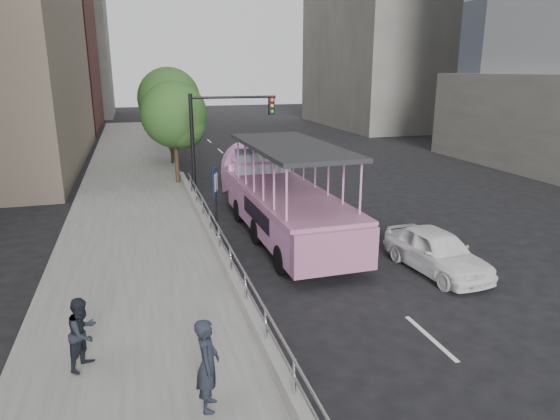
% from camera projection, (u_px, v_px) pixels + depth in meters
% --- Properties ---
extents(ground, '(160.00, 160.00, 0.00)m').
position_uv_depth(ground, '(358.00, 307.00, 13.67)').
color(ground, black).
extents(sidewalk, '(5.50, 80.00, 0.30)m').
position_uv_depth(sidewalk, '(135.00, 218.00, 21.31)').
color(sidewalk, '#A0A19B').
rests_on(sidewalk, ground).
extents(kerb_wall, '(0.24, 30.00, 0.36)m').
position_uv_depth(kerb_wall, '(231.00, 275.00, 14.55)').
color(kerb_wall, '#AEAEA9').
rests_on(kerb_wall, sidewalk).
extents(guardrail, '(0.07, 22.00, 0.71)m').
position_uv_depth(guardrail, '(231.00, 254.00, 14.37)').
color(guardrail, silver).
rests_on(guardrail, kerb_wall).
extents(duck_boat, '(2.99, 11.20, 3.70)m').
position_uv_depth(duck_boat, '(278.00, 198.00, 19.76)').
color(duck_boat, black).
rests_on(duck_boat, ground).
extents(car, '(2.02, 4.24, 1.40)m').
position_uv_depth(car, '(437.00, 251.00, 15.90)').
color(car, white).
rests_on(car, ground).
extents(pedestrian_near, '(0.56, 0.73, 1.78)m').
position_uv_depth(pedestrian_near, '(208.00, 365.00, 8.91)').
color(pedestrian_near, '#212631').
rests_on(pedestrian_near, sidewalk).
extents(pedestrian_mid, '(0.90, 0.95, 1.55)m').
position_uv_depth(pedestrian_mid, '(83.00, 333.00, 10.21)').
color(pedestrian_mid, '#212631').
rests_on(pedestrian_mid, sidewalk).
extents(parking_sign, '(0.27, 0.65, 3.07)m').
position_uv_depth(parking_sign, '(216.00, 201.00, 17.17)').
color(parking_sign, black).
rests_on(parking_sign, ground).
extents(traffic_signal, '(4.20, 0.32, 5.20)m').
position_uv_depth(traffic_signal, '(217.00, 130.00, 23.80)').
color(traffic_signal, black).
rests_on(traffic_signal, ground).
extents(street_tree_near, '(3.52, 3.52, 5.72)m').
position_uv_depth(street_tree_near, '(176.00, 117.00, 26.45)').
color(street_tree_near, '#3A281A').
rests_on(street_tree_near, ground).
extents(street_tree_far, '(3.97, 3.97, 6.45)m').
position_uv_depth(street_tree_far, '(171.00, 101.00, 31.92)').
color(street_tree_far, '#3A281A').
rests_on(street_tree_far, ground).
extents(midrise_stone_b, '(16.00, 14.00, 20.00)m').
position_uv_depth(midrise_stone_b, '(44.00, 40.00, 65.75)').
color(midrise_stone_b, gray).
rests_on(midrise_stone_b, ground).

